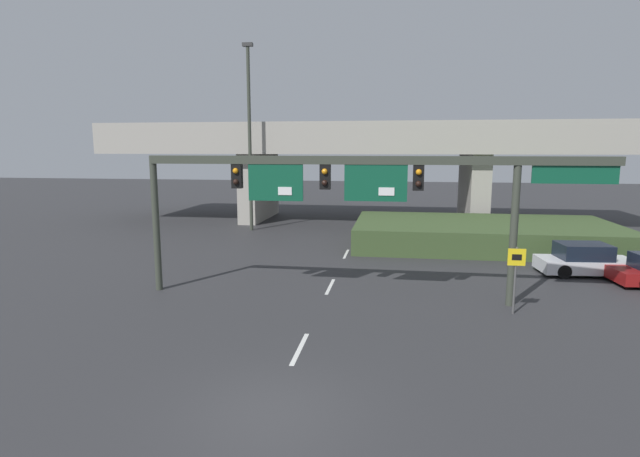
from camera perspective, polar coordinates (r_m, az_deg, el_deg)
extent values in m
plane|color=#2D2D30|center=(12.00, -5.75, -19.92)|extent=(160.00, 160.00, 0.00)
cube|color=silver|center=(15.09, -2.33, -13.54)|extent=(0.14, 2.40, 0.01)
cube|color=silver|center=(21.38, 1.16, -6.65)|extent=(0.14, 2.40, 0.01)
cube|color=silver|center=(27.89, 3.00, -2.92)|extent=(0.14, 2.40, 0.01)
cube|color=silver|center=(34.49, 4.13, -0.60)|extent=(0.14, 2.40, 0.01)
cube|color=silver|center=(41.14, 4.90, 0.97)|extent=(0.14, 2.40, 0.01)
cylinder|color=#383D33|center=(21.44, -18.23, 0.50)|extent=(0.28, 0.28, 5.54)
cylinder|color=#383D33|center=(19.59, 21.26, -0.44)|extent=(0.28, 0.28, 5.54)
cube|color=#383D33|center=(18.91, 5.92, 7.77)|extent=(17.48, 0.32, 0.32)
cube|color=black|center=(19.90, -9.46, 5.93)|extent=(0.40, 0.28, 0.95)
sphere|color=orange|center=(19.72, -9.63, 6.52)|extent=(0.22, 0.22, 0.22)
sphere|color=black|center=(19.75, -9.60, 5.28)|extent=(0.22, 0.22, 0.22)
cube|color=black|center=(19.10, 0.60, 5.92)|extent=(0.40, 0.28, 0.95)
sphere|color=orange|center=(18.92, 0.53, 6.54)|extent=(0.22, 0.22, 0.22)
sphere|color=black|center=(18.94, 0.53, 5.25)|extent=(0.22, 0.22, 0.22)
cube|color=black|center=(18.92, 11.18, 5.72)|extent=(0.40, 0.28, 0.95)
sphere|color=orange|center=(18.74, 11.22, 6.34)|extent=(0.22, 0.22, 0.22)
sphere|color=black|center=(18.76, 11.18, 5.04)|extent=(0.22, 0.22, 0.22)
cube|color=#0F4C33|center=(19.38, -5.10, 5.25)|extent=(2.15, 0.08, 1.41)
cube|color=white|center=(19.27, -4.03, 4.30)|extent=(0.54, 0.03, 0.31)
cube|color=#0F4C33|center=(18.84, 6.38, 5.18)|extent=(2.34, 0.08, 1.37)
cube|color=white|center=(18.80, 7.61, 4.21)|extent=(0.59, 0.03, 0.30)
cube|color=#0F4C33|center=(19.84, 27.12, 5.49)|extent=(2.90, 0.07, 0.64)
cylinder|color=#4C4C4C|center=(18.95, 21.38, -5.58)|extent=(0.08, 0.08, 2.42)
cube|color=yellow|center=(18.71, 21.57, -3.07)|extent=(0.60, 0.03, 0.60)
cube|color=black|center=(18.70, 21.58, -3.08)|extent=(0.33, 0.01, 0.21)
cylinder|color=#383D33|center=(35.84, -8.04, 9.89)|extent=(0.24, 0.24, 12.70)
cube|color=#333333|center=(36.51, -8.28, 20.09)|extent=(0.70, 0.36, 0.24)
cube|color=#A39E93|center=(40.45, 4.99, 9.53)|extent=(40.61, 9.64, 1.41)
cube|color=#A39E93|center=(35.87, 4.51, 11.44)|extent=(40.61, 0.40, 0.90)
cube|color=#A39E93|center=(42.03, -6.94, 4.82)|extent=(1.40, 7.71, 5.42)
cube|color=#A39E93|center=(40.91, 17.11, 4.37)|extent=(1.40, 7.71, 5.42)
cube|color=#384C28|center=(31.73, 18.16, -0.59)|extent=(15.28, 8.60, 1.43)
cube|color=silver|center=(26.37, 28.09, -3.68)|extent=(4.37, 2.22, 0.60)
cube|color=black|center=(26.17, 27.86, -2.29)|extent=(2.33, 1.86, 0.70)
cylinder|color=black|center=(27.68, 29.85, -3.56)|extent=(0.66, 0.27, 0.64)
cylinder|color=black|center=(26.25, 31.41, -4.32)|extent=(0.66, 0.27, 0.64)
cylinder|color=black|center=(26.64, 24.77, -3.64)|extent=(0.66, 0.27, 0.64)
cylinder|color=black|center=(25.14, 26.10, -4.45)|extent=(0.66, 0.27, 0.64)
cylinder|color=black|center=(26.09, 31.43, -4.40)|extent=(0.66, 0.28, 0.64)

